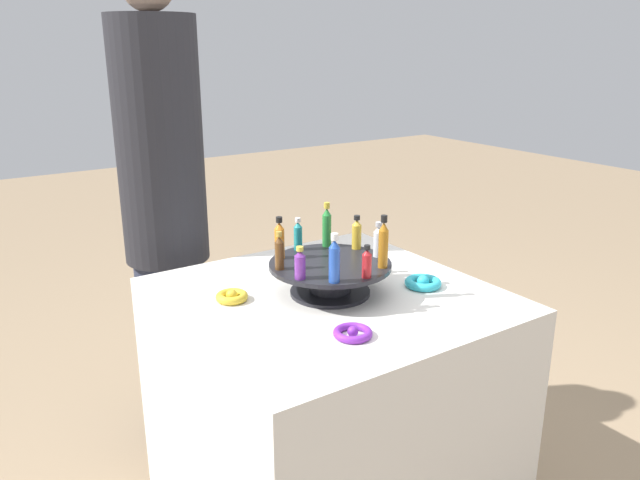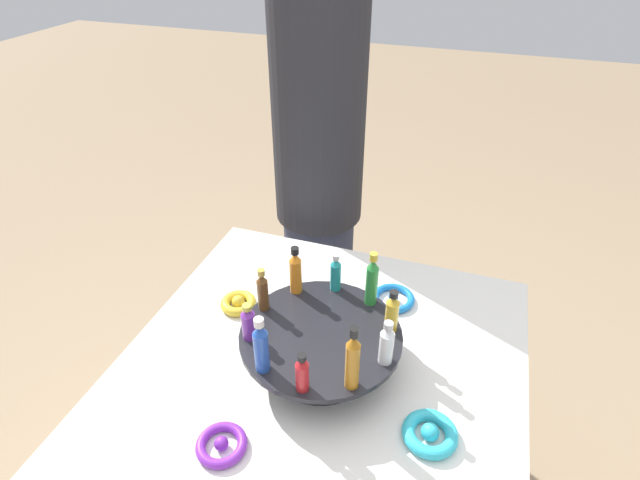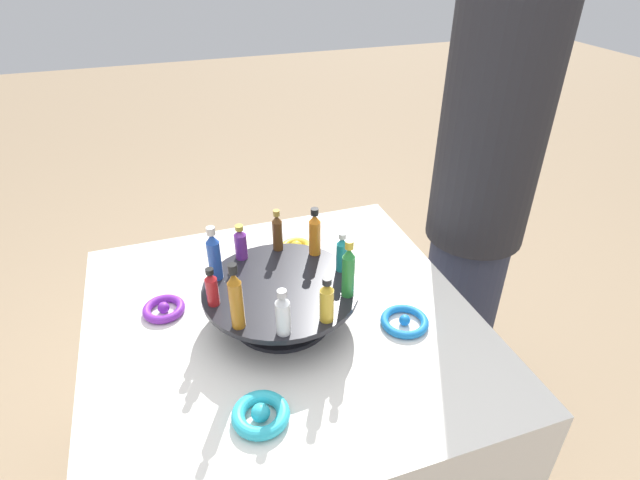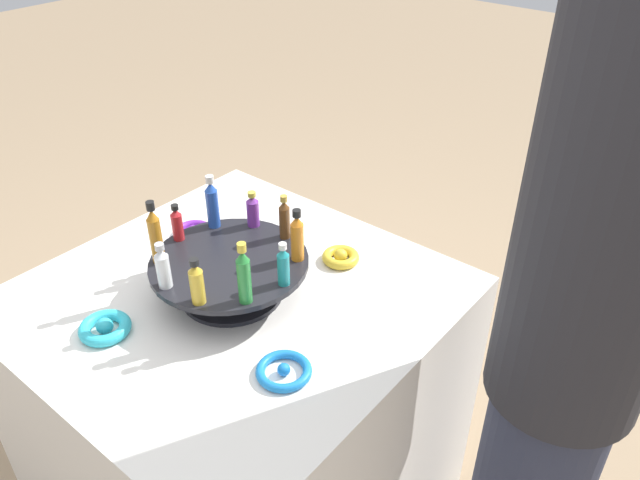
% 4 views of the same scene
% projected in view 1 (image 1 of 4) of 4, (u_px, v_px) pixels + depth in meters
% --- Properties ---
extents(party_table, '(0.85, 0.85, 0.73)m').
position_uv_depth(party_table, '(329.00, 408.00, 1.85)').
color(party_table, silver).
rests_on(party_table, ground_plane).
extents(display_stand, '(0.34, 0.34, 0.09)m').
position_uv_depth(display_stand, '(330.00, 274.00, 1.72)').
color(display_stand, black).
rests_on(display_stand, party_table).
extents(bottle_clear, '(0.03, 0.03, 0.10)m').
position_uv_depth(bottle_clear, '(378.00, 241.00, 1.74)').
color(bottle_clear, silver).
rests_on(bottle_clear, display_stand).
extents(bottle_gold, '(0.03, 0.03, 0.10)m').
position_uv_depth(bottle_gold, '(357.00, 233.00, 1.81)').
color(bottle_gold, gold).
rests_on(bottle_gold, display_stand).
extents(bottle_green, '(0.03, 0.03, 0.13)m').
position_uv_depth(bottle_green, '(327.00, 226.00, 1.83)').
color(bottle_green, '#288438').
rests_on(bottle_green, display_stand).
extents(bottle_teal, '(0.02, 0.02, 0.10)m').
position_uv_depth(bottle_teal, '(298.00, 235.00, 1.80)').
color(bottle_teal, teal).
rests_on(bottle_teal, display_stand).
extents(bottle_orange, '(0.03, 0.03, 0.12)m').
position_uv_depth(bottle_orange, '(280.00, 239.00, 1.73)').
color(bottle_orange, orange).
rests_on(bottle_orange, display_stand).
extents(bottle_brown, '(0.02, 0.02, 0.10)m').
position_uv_depth(bottle_brown, '(279.00, 252.00, 1.64)').
color(bottle_brown, brown).
rests_on(bottle_brown, display_stand).
extents(bottle_purple, '(0.03, 0.03, 0.09)m').
position_uv_depth(bottle_purple, '(300.00, 264.00, 1.58)').
color(bottle_purple, '#702D93').
rests_on(bottle_purple, display_stand).
extents(bottle_blue, '(0.03, 0.03, 0.13)m').
position_uv_depth(bottle_blue, '(334.00, 260.00, 1.55)').
color(bottle_blue, '#234CAD').
rests_on(bottle_blue, display_stand).
extents(bottle_red, '(0.02, 0.02, 0.09)m').
position_uv_depth(bottle_red, '(367.00, 263.00, 1.59)').
color(bottle_red, '#B21E23').
rests_on(bottle_red, display_stand).
extents(bottle_amber, '(0.03, 0.03, 0.14)m').
position_uv_depth(bottle_amber, '(383.00, 244.00, 1.65)').
color(bottle_amber, '#AD6B19').
rests_on(bottle_amber, display_stand).
extents(ribbon_bow_purple, '(0.09, 0.09, 0.03)m').
position_uv_depth(ribbon_bow_purple, '(353.00, 333.00, 1.48)').
color(ribbon_bow_purple, purple).
rests_on(ribbon_bow_purple, party_table).
extents(ribbon_bow_teal, '(0.10, 0.10, 0.03)m').
position_uv_depth(ribbon_bow_teal, '(423.00, 282.00, 1.78)').
color(ribbon_bow_teal, '#2DB7CC').
rests_on(ribbon_bow_teal, party_table).
extents(ribbon_bow_blue, '(0.11, 0.11, 0.02)m').
position_uv_depth(ribbon_bow_blue, '(313.00, 259.00, 1.99)').
color(ribbon_bow_blue, blue).
rests_on(ribbon_bow_blue, party_table).
extents(ribbon_bow_gold, '(0.09, 0.09, 0.03)m').
position_uv_depth(ribbon_bow_gold, '(232.00, 296.00, 1.68)').
color(ribbon_bow_gold, gold).
rests_on(ribbon_bow_gold, party_table).
extents(person_figure, '(0.28, 0.28, 1.65)m').
position_uv_depth(person_figure, '(165.00, 218.00, 2.10)').
color(person_figure, '#282D42').
rests_on(person_figure, ground_plane).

